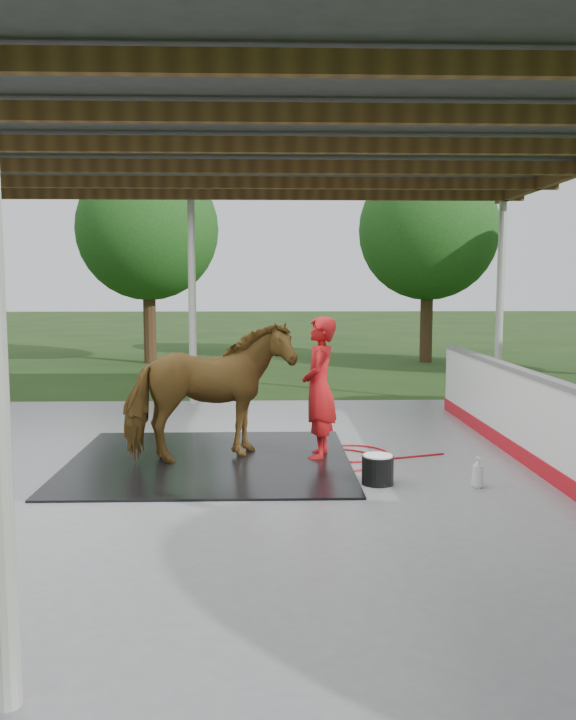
{
  "coord_description": "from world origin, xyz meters",
  "views": [
    {
      "loc": [
        1.37,
        -8.23,
        2.27
      ],
      "look_at": [
        1.63,
        0.45,
        1.33
      ],
      "focal_mm": 35.0,
      "sensor_mm": 36.0,
      "label": 1
    }
  ],
  "objects_px": {
    "horse": "(209,391)",
    "handler": "(319,388)",
    "dasher_board": "(535,423)",
    "wash_bucket": "(378,469)"
  },
  "relations": [
    {
      "from": "horse",
      "to": "handler",
      "type": "height_order",
      "value": "handler"
    },
    {
      "from": "dasher_board",
      "to": "horse",
      "type": "relative_size",
      "value": 3.91
    },
    {
      "from": "dasher_board",
      "to": "wash_bucket",
      "type": "relative_size",
      "value": 22.45
    },
    {
      "from": "horse",
      "to": "handler",
      "type": "distance_m",
      "value": 1.39
    },
    {
      "from": "wash_bucket",
      "to": "horse",
      "type": "bearing_deg",
      "value": 151.8
    },
    {
      "from": "dasher_board",
      "to": "handler",
      "type": "bearing_deg",
      "value": 167.92
    },
    {
      "from": "handler",
      "to": "wash_bucket",
      "type": "height_order",
      "value": "handler"
    },
    {
      "from": "handler",
      "to": "wash_bucket",
      "type": "bearing_deg",
      "value": 34.74
    },
    {
      "from": "horse",
      "to": "handler",
      "type": "xyz_separation_m",
      "value": [
        1.38,
        0.15,
        0.01
      ]
    },
    {
      "from": "dasher_board",
      "to": "handler",
      "type": "height_order",
      "value": "handler"
    }
  ]
}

